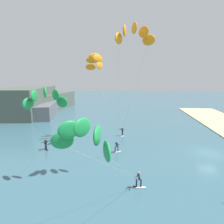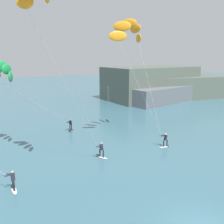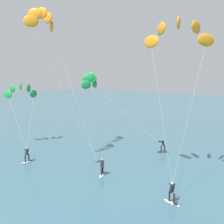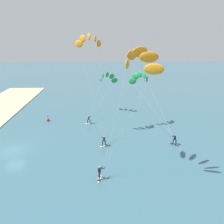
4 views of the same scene
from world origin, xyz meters
TOP-DOWN VIEW (x-y plane):
  - kitesurfer_nearshore at (-6.63, 11.17)m, footprint 7.87×5.02m
  - kitesurfer_far_out at (4.72, 16.96)m, footprint 6.27×6.95m
  - kitesurfer_downwind at (-8.78, 19.80)m, footprint 10.54×6.99m
  - distant_headland at (29.80, 41.18)m, footprint 32.89×20.31m

SIDE VIEW (x-z plane):
  - distant_headland at x=29.80m, z-range -1.01..6.71m
  - kitesurfer_downwind at x=-8.78m, z-range 3.44..13.33m
  - kitesurfer_far_out at x=4.72m, z-range 5.50..20.04m
  - kitesurfer_nearshore at x=-6.63m, z-range 6.21..22.29m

